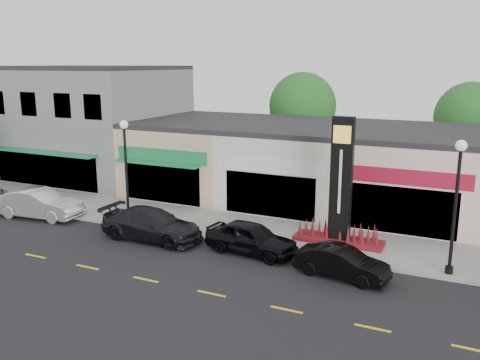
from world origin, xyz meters
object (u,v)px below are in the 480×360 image
at_px(lamp_east_near, 457,194).
at_px(car_black_sedan, 251,238).
at_px(car_dark_sedan, 152,224).
at_px(car_white_van, 39,203).
at_px(lamp_west_near, 126,161).
at_px(car_black_conv, 342,263).
at_px(pylon_sign, 340,199).

xyz_separation_m(lamp_east_near, car_black_sedan, (-8.36, -1.03, -2.74)).
bearing_deg(car_dark_sedan, car_white_van, 87.95).
distance_m(lamp_east_near, car_white_van, 21.53).
xyz_separation_m(lamp_west_near, car_black_sedan, (7.64, -1.03, -2.74)).
relative_size(lamp_west_near, car_white_van, 1.11).
bearing_deg(car_black_conv, car_white_van, 95.59).
height_order(lamp_west_near, car_white_van, lamp_west_near).
relative_size(lamp_west_near, pylon_sign, 0.91).
height_order(lamp_west_near, car_black_conv, lamp_west_near).
height_order(pylon_sign, car_black_sedan, pylon_sign).
bearing_deg(pylon_sign, car_black_conv, -73.85).
xyz_separation_m(car_white_van, car_black_conv, (17.38, -0.88, -0.19)).
distance_m(lamp_west_near, pylon_sign, 11.19).
height_order(pylon_sign, car_white_van, pylon_sign).
bearing_deg(car_dark_sedan, lamp_east_near, -83.82).
xyz_separation_m(lamp_west_near, car_black_conv, (12.05, -1.91, -2.85)).
relative_size(pylon_sign, car_black_conv, 1.57).
bearing_deg(car_black_sedan, car_dark_sedan, 100.80).
height_order(car_white_van, car_dark_sedan, car_white_van).
distance_m(car_dark_sedan, car_black_conv, 9.60).
distance_m(lamp_east_near, car_dark_sedan, 13.88).
height_order(car_dark_sedan, car_black_sedan, car_dark_sedan).
bearing_deg(car_black_conv, lamp_east_near, -55.68).
bearing_deg(car_black_sedan, lamp_east_near, -75.96).
bearing_deg(lamp_west_near, car_black_conv, -9.03).
bearing_deg(car_black_conv, pylon_sign, 24.63).
xyz_separation_m(car_black_sedan, car_black_conv, (4.41, -0.89, -0.11)).
xyz_separation_m(pylon_sign, car_white_van, (-16.34, -2.73, -1.46)).
height_order(lamp_west_near, car_black_sedan, lamp_west_near).
height_order(lamp_east_near, car_black_sedan, lamp_east_near).
xyz_separation_m(car_white_van, car_dark_sedan, (7.80, -0.33, -0.05)).
height_order(lamp_east_near, car_dark_sedan, lamp_east_near).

